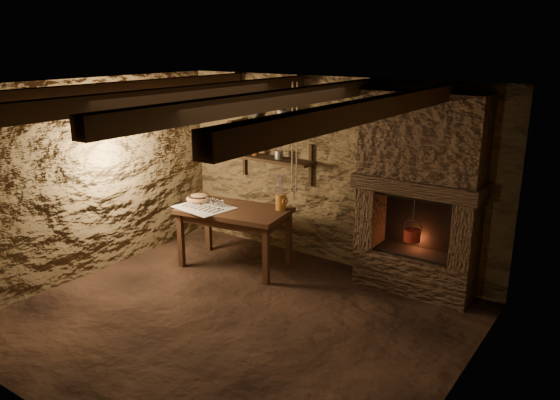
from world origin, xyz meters
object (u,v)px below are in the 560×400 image
Objects in this scene: stoneware_jug at (281,195)px; iron_stockpot at (285,118)px; work_table at (235,235)px; wooden_bowl at (199,199)px; red_pot at (412,234)px.

stoneware_jug is 1.00m from iron_stockpot.
work_table is at bearing -112.19° from iron_stockpot.
iron_stockpot is at bearing 109.28° from stoneware_jug.
stoneware_jug is 1.90× the size of iron_stockpot.
wooden_bowl is (-1.09, -0.32, -0.16)m from stoneware_jug.
red_pot is at bearing 12.63° from wooden_bowl.
wooden_bowl is 1.54m from iron_stockpot.
work_table is 3.21× the size of stoneware_jug.
stoneware_jug is (0.51, 0.30, 0.55)m from work_table.
wooden_bowl is (-0.58, -0.02, 0.40)m from work_table.
red_pot reaches higher than wooden_bowl.
iron_stockpot reaches higher than work_table.
wooden_bowl is 2.78m from red_pot.
work_table is 2.72× the size of red_pot.
wooden_bowl is at bearing -140.03° from iron_stockpot.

